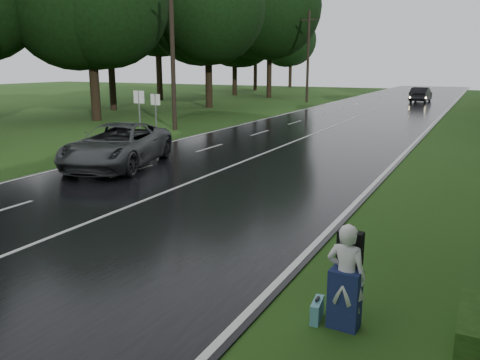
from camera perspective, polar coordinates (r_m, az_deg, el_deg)
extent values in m
plane|color=#244715|center=(12.00, -25.20, -7.92)|extent=(160.00, 160.00, 0.00)
cube|color=black|center=(28.53, 7.83, 5.01)|extent=(12.00, 140.00, 0.04)
cube|color=silver|center=(28.53, 7.83, 5.06)|extent=(0.12, 140.00, 0.01)
imported|color=#45484A|center=(20.42, -13.99, 3.92)|extent=(4.35, 6.63, 1.70)
imported|color=black|center=(57.18, 20.18, 9.26)|extent=(1.87, 4.84, 1.57)
imported|color=silver|center=(7.97, 12.13, -10.86)|extent=(0.65, 0.45, 1.72)
cube|color=#17224D|center=(8.13, 12.00, -13.30)|extent=(0.50, 0.35, 0.96)
cube|color=black|center=(8.06, 12.62, -7.70)|extent=(0.40, 0.23, 0.55)
cube|color=teal|center=(8.39, 8.90, -14.67)|extent=(0.19, 0.50, 0.34)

